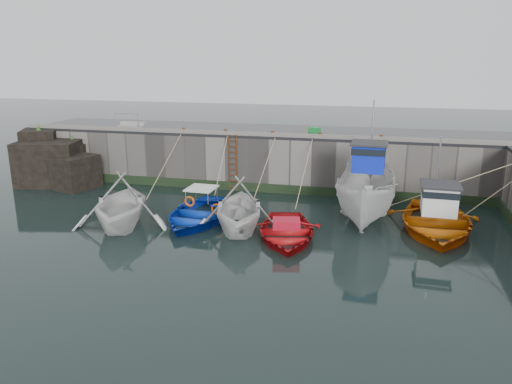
% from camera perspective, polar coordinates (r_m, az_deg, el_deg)
% --- Properties ---
extents(ground, '(120.00, 120.00, 0.00)m').
position_cam_1_polar(ground, '(18.95, -5.12, -7.92)').
color(ground, black).
rests_on(ground, ground).
extents(quay_back, '(30.00, 5.00, 3.00)m').
position_cam_1_polar(quay_back, '(30.10, 2.38, 3.96)').
color(quay_back, slate).
rests_on(quay_back, ground).
extents(road_back, '(30.00, 5.00, 0.16)m').
position_cam_1_polar(road_back, '(29.83, 2.42, 6.93)').
color(road_back, black).
rests_on(road_back, quay_back).
extents(kerb_back, '(30.00, 0.30, 0.20)m').
position_cam_1_polar(kerb_back, '(27.52, 1.47, 6.60)').
color(kerb_back, slate).
rests_on(kerb_back, road_back).
extents(algae_back, '(30.00, 0.08, 0.50)m').
position_cam_1_polar(algae_back, '(27.96, 1.34, 0.44)').
color(algae_back, black).
rests_on(algae_back, ground).
extents(rock_outcrop, '(5.85, 4.24, 3.41)m').
position_cam_1_polar(rock_outcrop, '(32.22, -22.10, 3.16)').
color(rock_outcrop, black).
rests_on(rock_outcrop, ground).
extents(ladder, '(0.51, 0.08, 3.20)m').
position_cam_1_polar(ladder, '(28.08, -2.66, 3.31)').
color(ladder, '#3F1E0F').
rests_on(ladder, ground).
extents(boat_near_white, '(5.84, 6.31, 2.75)m').
position_cam_1_polar(boat_near_white, '(23.47, -15.02, -3.72)').
color(boat_near_white, silver).
rests_on(boat_near_white, ground).
extents(boat_near_white_rope, '(0.04, 5.25, 3.10)m').
position_cam_1_polar(boat_near_white_rope, '(27.55, -10.35, -0.59)').
color(boat_near_white_rope, tan).
rests_on(boat_near_white_rope, ground).
extents(boat_near_blue, '(4.13, 5.63, 1.13)m').
position_cam_1_polar(boat_near_blue, '(23.58, -6.61, -3.19)').
color(boat_near_blue, '#0C33B8').
rests_on(boat_near_blue, ground).
extents(boat_near_blue_rope, '(0.04, 3.97, 3.10)m').
position_cam_1_polar(boat_near_blue_rope, '(27.19, -3.74, -0.58)').
color(boat_near_blue_rope, tan).
rests_on(boat_near_blue_rope, ground).
extents(boat_near_blacktrim, '(5.35, 5.88, 2.66)m').
position_cam_1_polar(boat_near_blacktrim, '(22.23, -1.95, -4.26)').
color(boat_near_blacktrim, silver).
rests_on(boat_near_blacktrim, ground).
extents(boat_near_blacktrim_rope, '(0.04, 4.59, 3.10)m').
position_cam_1_polar(boat_near_blacktrim_rope, '(26.28, 0.60, -1.12)').
color(boat_near_blacktrim_rope, tan).
rests_on(boat_near_blacktrim_rope, ground).
extents(boat_near_navy, '(4.44, 5.54, 1.02)m').
position_cam_1_polar(boat_near_navy, '(21.29, 3.41, -5.20)').
color(boat_near_navy, red).
rests_on(boat_near_navy, ground).
extents(boat_near_navy_rope, '(0.04, 5.04, 3.10)m').
position_cam_1_polar(boat_near_navy_rope, '(25.65, 5.26, -1.61)').
color(boat_near_navy_rope, tan).
rests_on(boat_near_navy_rope, ground).
extents(boat_far_white, '(3.01, 7.34, 5.80)m').
position_cam_1_polar(boat_far_white, '(23.91, 12.59, -0.27)').
color(boat_far_white, silver).
rests_on(boat_far_white, ground).
extents(boat_far_orange, '(4.75, 6.51, 4.32)m').
position_cam_1_polar(boat_far_orange, '(23.36, 19.84, -3.12)').
color(boat_far_orange, orange).
rests_on(boat_far_orange, ground).
extents(fish_crate, '(0.73, 0.60, 0.32)m').
position_cam_1_polar(fish_crate, '(28.97, 6.69, 7.06)').
color(fish_crate, '#188733').
rests_on(fish_crate, road_back).
extents(railing, '(1.60, 1.05, 1.00)m').
position_cam_1_polar(railing, '(31.50, -13.99, 7.46)').
color(railing, '#A5A8AD').
rests_on(railing, road_back).
extents(bollard_a, '(0.18, 0.18, 0.28)m').
position_cam_1_polar(bollard_a, '(29.06, -8.25, 7.00)').
color(bollard_a, '#3F1E0F').
rests_on(bollard_a, road_back).
extents(bollard_b, '(0.18, 0.18, 0.28)m').
position_cam_1_polar(bollard_b, '(28.23, -3.49, 6.88)').
color(bollard_b, '#3F1E0F').
rests_on(bollard_b, road_back).
extents(bollard_c, '(0.18, 0.18, 0.28)m').
position_cam_1_polar(bollard_c, '(27.57, 1.92, 6.70)').
color(bollard_c, '#3F1E0F').
rests_on(bollard_c, road_back).
extents(bollard_d, '(0.18, 0.18, 0.28)m').
position_cam_1_polar(bollard_d, '(27.18, 7.33, 6.45)').
color(bollard_d, '#3F1E0F').
rests_on(bollard_d, road_back).
extents(bollard_e, '(0.18, 0.18, 0.28)m').
position_cam_1_polar(bollard_e, '(27.03, 14.12, 6.06)').
color(bollard_e, '#3F1E0F').
rests_on(bollard_e, road_back).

